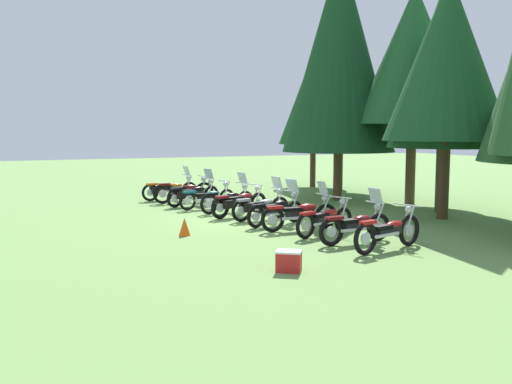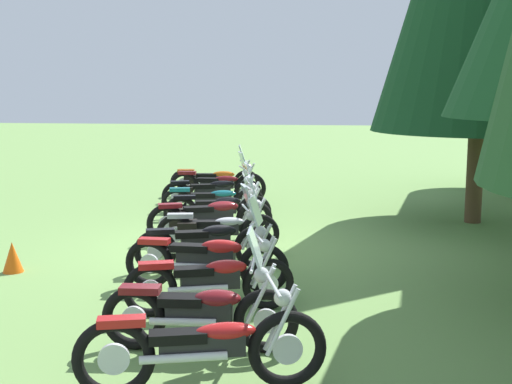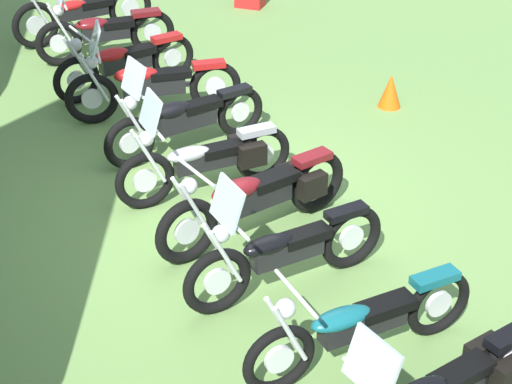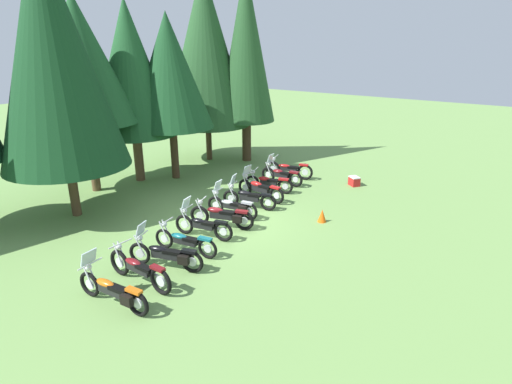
% 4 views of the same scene
% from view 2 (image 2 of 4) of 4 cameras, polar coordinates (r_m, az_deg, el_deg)
% --- Properties ---
extents(ground_plane, '(80.00, 80.00, 0.00)m').
position_cam_2_polar(ground_plane, '(12.23, -3.97, -4.69)').
color(ground_plane, '#6B934C').
extents(motorcycle_0, '(0.75, 2.38, 1.36)m').
position_cam_2_polar(motorcycle_0, '(17.86, -3.62, 1.10)').
color(motorcycle_0, black).
rests_on(motorcycle_0, ground_plane).
extents(motorcycle_1, '(0.77, 2.45, 1.04)m').
position_cam_2_polar(motorcycle_1, '(16.80, -3.26, 0.62)').
color(motorcycle_1, black).
rests_on(motorcycle_1, ground_plane).
extents(motorcycle_2, '(0.99, 2.29, 1.36)m').
position_cam_2_polar(motorcycle_2, '(15.82, -3.82, 0.10)').
color(motorcycle_2, black).
rests_on(motorcycle_2, ground_plane).
extents(motorcycle_3, '(0.72, 2.26, 0.99)m').
position_cam_2_polar(motorcycle_3, '(14.81, -3.58, -0.64)').
color(motorcycle_3, black).
rests_on(motorcycle_3, ground_plane).
extents(motorcycle_4, '(0.80, 2.16, 1.36)m').
position_cam_2_polar(motorcycle_4, '(13.63, -3.11, -1.34)').
color(motorcycle_4, black).
rests_on(motorcycle_4, ground_plane).
extents(motorcycle_5, '(1.04, 2.30, 1.02)m').
position_cam_2_polar(motorcycle_5, '(12.67, -4.03, -2.09)').
color(motorcycle_5, black).
rests_on(motorcycle_5, ground_plane).
extents(motorcycle_6, '(0.74, 2.13, 1.36)m').
position_cam_2_polar(motorcycle_6, '(11.68, -3.40, -3.10)').
color(motorcycle_6, black).
rests_on(motorcycle_6, ground_plane).
extents(motorcycle_7, '(0.89, 2.17, 1.34)m').
position_cam_2_polar(motorcycle_7, '(10.65, -4.10, -4.21)').
color(motorcycle_7, black).
rests_on(motorcycle_7, ground_plane).
extents(motorcycle_8, '(0.66, 2.38, 1.37)m').
position_cam_2_polar(motorcycle_8, '(9.58, -4.07, -5.60)').
color(motorcycle_8, black).
rests_on(motorcycle_8, ground_plane).
extents(motorcycle_9, '(0.94, 2.13, 1.00)m').
position_cam_2_polar(motorcycle_9, '(8.64, -3.80, -7.45)').
color(motorcycle_9, black).
rests_on(motorcycle_9, ground_plane).
extents(motorcycle_10, '(0.68, 2.17, 1.37)m').
position_cam_2_polar(motorcycle_10, '(7.44, -4.61, -10.00)').
color(motorcycle_10, black).
rests_on(motorcycle_10, ground_plane).
extents(motorcycle_11, '(0.92, 2.34, 1.04)m').
position_cam_2_polar(motorcycle_11, '(6.49, -4.45, -12.97)').
color(motorcycle_11, black).
rests_on(motorcycle_11, ground_plane).
extents(pine_tree_0, '(3.40, 3.40, 6.65)m').
position_cam_2_polar(pine_tree_0, '(20.32, 20.84, 12.57)').
color(pine_tree_0, '#4C3823').
rests_on(pine_tree_0, ground_plane).
extents(traffic_cone, '(0.32, 0.32, 0.48)m').
position_cam_2_polar(traffic_cone, '(11.21, -19.94, -5.21)').
color(traffic_cone, '#EA590F').
rests_on(traffic_cone, ground_plane).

